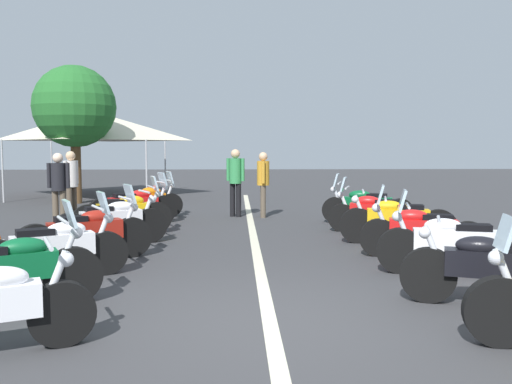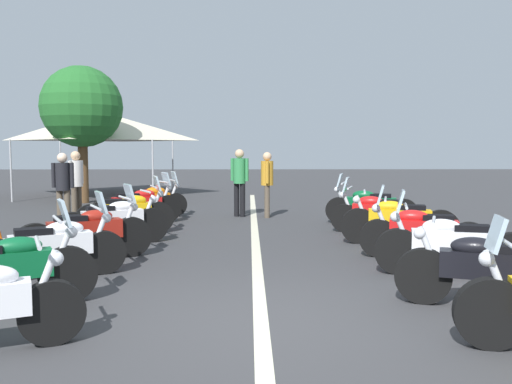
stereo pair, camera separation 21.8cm
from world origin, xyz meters
name	(u,v)px [view 2 (the right image)]	position (x,y,z in m)	size (l,w,h in m)	color
ground_plane	(261,325)	(0.00, 0.00, 0.00)	(80.00, 80.00, 0.00)	#38383A
lane_centre_stripe	(256,245)	(4.60, 0.00, 0.00)	(21.21, 0.16, 0.01)	beige
motorcycle_left_row_1	(4,269)	(0.54, 2.86, 0.48)	(1.09, 1.93, 1.23)	black
motorcycle_left_row_2	(53,246)	(1.99, 2.83, 0.46)	(1.10, 1.89, 1.20)	black
motorcycle_left_row_3	(87,232)	(3.19, 2.73, 0.48)	(1.20, 1.96, 1.22)	black
motorcycle_left_row_4	(114,221)	(4.58, 2.66, 0.47)	(1.12, 1.96, 1.01)	black
motorcycle_left_row_5	(127,212)	(5.86, 2.70, 0.48)	(0.92, 1.98, 1.22)	black
motorcycle_left_row_6	(138,204)	(7.32, 2.76, 0.48)	(1.24, 1.96, 1.23)	black
motorcycle_left_row_7	(150,200)	(8.57, 2.71, 0.46)	(1.01, 1.93, 1.20)	black
motorcycle_right_row_1	(489,269)	(0.52, -2.58, 0.46)	(0.97, 2.03, 1.01)	black
motorcycle_right_row_2	(452,244)	(2.04, -2.74, 0.48)	(0.87, 2.17, 1.22)	black
motorcycle_right_row_3	(421,231)	(3.27, -2.70, 0.47)	(0.86, 2.03, 1.21)	black
motorcycle_right_row_4	(398,220)	(4.56, -2.68, 0.47)	(0.80, 2.16, 1.02)	black
motorcycle_right_row_5	(377,212)	(5.93, -2.61, 0.46)	(0.92, 2.00, 1.19)	black
motorcycle_right_row_6	(370,205)	(7.28, -2.75, 0.46)	(0.91, 2.11, 1.20)	black
bystander_1	(63,184)	(6.95, 4.40, 1.00)	(0.32, 0.53, 1.71)	brown
bystander_2	(76,180)	(7.97, 4.43, 1.02)	(0.50, 0.32, 1.74)	brown
bystander_3	(240,177)	(8.75, 0.37, 1.05)	(0.32, 0.48, 1.78)	black
bystander_4	(267,179)	(8.57, -0.35, 1.00)	(0.53, 0.32, 1.71)	brown
roadside_tree_0	(82,107)	(12.35, 5.60, 3.14)	(2.65, 2.65, 4.49)	brown
event_tent	(100,126)	(15.07, 5.74, 2.65)	(5.28, 5.28, 3.20)	beige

